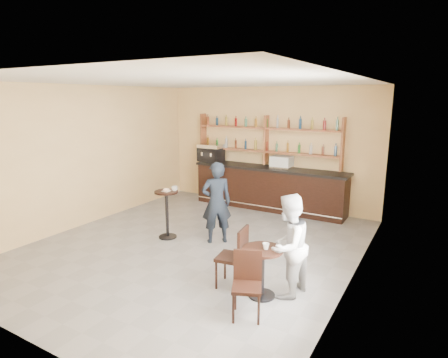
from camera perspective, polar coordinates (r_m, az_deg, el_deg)
The scene contains 23 objects.
floor at distance 7.64m, azimuth -4.40°, elevation -10.16°, with size 7.00×7.00×0.00m, color slate.
ceiling at distance 7.06m, azimuth -4.84°, elevation 14.59°, with size 7.00×7.00×0.00m, color white.
wall_back at distance 10.21m, azimuth 6.71°, elevation 4.84°, with size 7.00×7.00×0.00m, color #F3CB8A.
wall_front at distance 4.83m, azimuth -29.15°, elevation -5.09°, with size 7.00×7.00×0.00m, color #F3CB8A.
wall_left at distance 9.21m, azimuth -20.15°, elevation 3.36°, with size 7.00×7.00×0.00m, color #F3CB8A.
wall_right at distance 6.02m, azimuth 19.54°, elevation -1.02°, with size 7.00×7.00×0.00m, color #F3CB8A.
window_pane at distance 4.86m, azimuth 16.82°, elevation -2.71°, with size 2.00×2.00×0.00m, color white.
window_frame at distance 4.86m, azimuth 16.75°, elevation -2.70°, with size 0.04×1.70×2.10m, color black, non-canonical shape.
shelf_unit at distance 10.07m, azimuth 6.44°, elevation 5.94°, with size 4.00×0.26×1.40m, color brown, non-canonical shape.
liquor_bottles at distance 10.05m, azimuth 6.47°, elevation 6.90°, with size 3.68×0.10×1.00m, color #8C5919, non-canonical shape.
bar_counter at distance 10.00m, azimuth 6.85°, elevation -1.38°, with size 4.15×0.81×1.12m, color black, non-canonical shape.
espresso_machine at distance 10.68m, azimuth -2.01°, elevation 4.00°, with size 0.69×0.44×0.49m, color black, non-canonical shape.
pastry_case at distance 9.73m, azimuth 8.78°, elevation 2.53°, with size 0.53×0.43×0.32m, color silver, non-canonical shape.
pedestal_table at distance 7.99m, azimuth -8.68°, elevation -5.36°, with size 0.49×0.49×1.02m, color black, non-canonical shape.
napkin at distance 7.85m, azimuth -8.80°, elevation -1.81°, with size 0.16×0.16×0.00m, color white.
donut at distance 7.83m, azimuth -8.79°, elevation -1.65°, with size 0.14×0.14×0.05m, color #E38F53.
cup_pedestal at distance 7.83m, azimuth -7.55°, elevation -1.45°, with size 0.13×0.13×0.10m, color white.
man_main at distance 7.57m, azimuth -1.16°, elevation -3.62°, with size 0.61×0.40×1.67m, color black.
cafe_table at distance 5.73m, azimuth 5.82°, elevation -14.00°, with size 0.60×0.60×0.76m, color black, non-canonical shape.
cup_cafe at distance 5.54m, azimuth 6.40°, elevation -10.14°, with size 0.10×0.10×0.09m, color white.
chair_west at distance 5.95m, azimuth 1.12°, elevation -11.75°, with size 0.42×0.42×0.98m, color black, non-canonical shape.
chair_south at distance 5.20m, azimuth 3.49°, elevation -16.03°, with size 0.39×0.39×0.90m, color black, non-canonical shape.
patron_second at distance 5.66m, azimuth 9.73°, elevation -10.00°, with size 0.76×0.59×1.56m, color #A4A4A9.
Camera 1 is at (4.05, -5.78, 2.91)m, focal length 30.00 mm.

